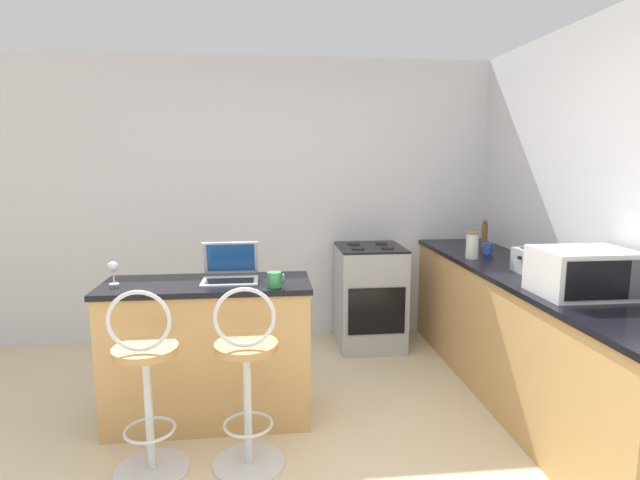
{
  "coord_description": "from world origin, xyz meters",
  "views": [
    {
      "loc": [
        -0.06,
        -2.2,
        1.69
      ],
      "look_at": [
        0.38,
        1.9,
        1.02
      ],
      "focal_mm": 28.0,
      "sensor_mm": 36.0,
      "label": 1
    }
  ],
  "objects": [
    {
      "name": "toaster",
      "position": [
        1.75,
        0.92,
        1.0
      ],
      "size": [
        0.24,
        0.29,
        0.17
      ],
      "color": "#9EA3A8",
      "rests_on": "counter_right"
    },
    {
      "name": "wine_glass_short",
      "position": [
        -1.0,
        0.93,
        1.03
      ],
      "size": [
        0.06,
        0.06,
        0.15
      ],
      "color": "silver",
      "rests_on": "breakfast_bar"
    },
    {
      "name": "mug_green",
      "position": [
        -0.01,
        0.76,
        0.97
      ],
      "size": [
        0.11,
        0.09,
        0.09
      ],
      "color": "#338447",
      "rests_on": "breakfast_bar"
    },
    {
      "name": "microwave",
      "position": [
        1.73,
        0.39,
        1.05
      ],
      "size": [
        0.51,
        0.4,
        0.26
      ],
      "color": "silver",
      "rests_on": "counter_right"
    },
    {
      "name": "mug_blue",
      "position": [
        1.75,
        1.67,
        0.97
      ],
      "size": [
        0.09,
        0.07,
        0.09
      ],
      "color": "#2D51AD",
      "rests_on": "counter_right"
    },
    {
      "name": "pepper_mill",
      "position": [
        1.85,
        1.97,
        1.04
      ],
      "size": [
        0.05,
        0.05,
        0.24
      ],
      "color": "brown",
      "rests_on": "counter_right"
    },
    {
      "name": "wall_back",
      "position": [
        0.0,
        2.46,
        1.3
      ],
      "size": [
        12.0,
        0.06,
        2.6
      ],
      "color": "silver",
      "rests_on": "ground_plane"
    },
    {
      "name": "bar_stool_near",
      "position": [
        -0.7,
        0.36,
        0.5
      ],
      "size": [
        0.4,
        0.4,
        1.05
      ],
      "color": "silver",
      "rests_on": "ground_plane"
    },
    {
      "name": "storage_jar",
      "position": [
        1.53,
        1.48,
        1.03
      ],
      "size": [
        0.1,
        0.1,
        0.21
      ],
      "color": "silver",
      "rests_on": "counter_right"
    },
    {
      "name": "bar_stool_far",
      "position": [
        -0.18,
        0.36,
        0.5
      ],
      "size": [
        0.4,
        0.4,
        1.05
      ],
      "color": "silver",
      "rests_on": "ground_plane"
    },
    {
      "name": "laptop",
      "position": [
        -0.29,
        0.98,
        0.98
      ],
      "size": [
        0.35,
        0.3,
        0.24
      ],
      "color": "#B7BABF",
      "rests_on": "breakfast_bar"
    },
    {
      "name": "breakfast_bar",
      "position": [
        -0.44,
        0.92,
        0.46
      ],
      "size": [
        1.3,
        0.52,
        0.92
      ],
      "color": "tan",
      "rests_on": "ground_plane"
    },
    {
      "name": "counter_right",
      "position": [
        1.72,
        0.97,
        0.46
      ],
      "size": [
        0.64,
        2.96,
        0.92
      ],
      "color": "tan",
      "rests_on": "ground_plane"
    },
    {
      "name": "stove_range",
      "position": [
        0.86,
        2.11,
        0.46
      ],
      "size": [
        0.58,
        0.61,
        0.93
      ],
      "color": "#9EA3A8",
      "rests_on": "ground_plane"
    }
  ]
}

